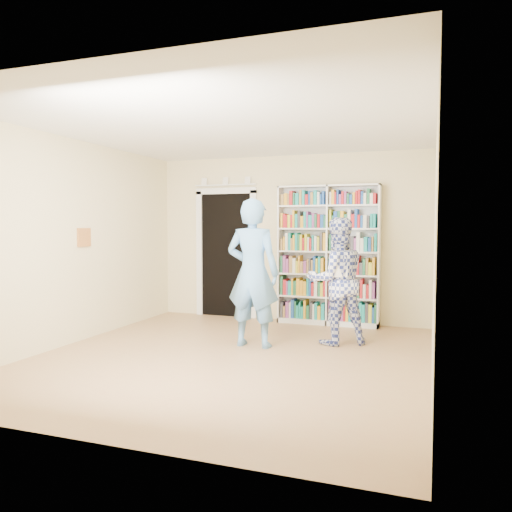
{
  "coord_description": "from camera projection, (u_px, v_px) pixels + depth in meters",
  "views": [
    {
      "loc": [
        2.22,
        -5.4,
        1.55
      ],
      "look_at": [
        -0.0,
        0.9,
        1.15
      ],
      "focal_mm": 35.0,
      "sensor_mm": 36.0,
      "label": 1
    }
  ],
  "objects": [
    {
      "name": "bookshelf",
      "position": [
        328.0,
        255.0,
        7.83
      ],
      "size": [
        1.59,
        0.3,
        2.19
      ],
      "rotation": [
        0.0,
        0.0,
        -0.01
      ],
      "color": "white",
      "rests_on": "floor"
    },
    {
      "name": "wall_left",
      "position": [
        73.0,
        241.0,
        6.58
      ],
      "size": [
        0.0,
        5.0,
        5.0
      ],
      "primitive_type": "plane",
      "rotation": [
        1.57,
        0.0,
        1.57
      ],
      "color": "beige",
      "rests_on": "floor"
    },
    {
      "name": "paper_sheet",
      "position": [
        339.0,
        265.0,
        6.3
      ],
      "size": [
        0.22,
        0.07,
        0.31
      ],
      "primitive_type": "cube",
      "rotation": [
        0.0,
        0.0,
        0.28
      ],
      "color": "white",
      "rests_on": "man_plaid"
    },
    {
      "name": "doorway",
      "position": [
        226.0,
        248.0,
        8.54
      ],
      "size": [
        1.1,
        0.08,
        2.43
      ],
      "color": "black",
      "rests_on": "floor"
    },
    {
      "name": "ceiling",
      "position": [
        230.0,
        127.0,
        5.75
      ],
      "size": [
        5.0,
        5.0,
        0.0
      ],
      "primitive_type": "plane",
      "rotation": [
        3.14,
        0.0,
        0.0
      ],
      "color": "white",
      "rests_on": "wall_back"
    },
    {
      "name": "man_plaid",
      "position": [
        337.0,
        281.0,
        6.54
      ],
      "size": [
        1.01,
        0.94,
        1.66
      ],
      "primitive_type": "imported",
      "rotation": [
        0.0,
        0.0,
        3.65
      ],
      "color": "navy",
      "rests_on": "floor"
    },
    {
      "name": "wall_back",
      "position": [
        288.0,
        238.0,
        8.19
      ],
      "size": [
        4.5,
        0.0,
        4.5
      ],
      "primitive_type": "plane",
      "rotation": [
        1.57,
        0.0,
        0.0
      ],
      "color": "beige",
      "rests_on": "floor"
    },
    {
      "name": "floor",
      "position": [
        231.0,
        357.0,
        5.92
      ],
      "size": [
        5.0,
        5.0,
        0.0
      ],
      "primitive_type": "plane",
      "color": "#A77850",
      "rests_on": "ground"
    },
    {
      "name": "man_blue",
      "position": [
        253.0,
        273.0,
        6.39
      ],
      "size": [
        0.7,
        0.46,
        1.9
      ],
      "primitive_type": "imported",
      "rotation": [
        0.0,
        0.0,
        3.13
      ],
      "color": "#5B93CB",
      "rests_on": "floor"
    },
    {
      "name": "wall_right",
      "position": [
        434.0,
        246.0,
        5.09
      ],
      "size": [
        0.0,
        5.0,
        5.0
      ],
      "primitive_type": "plane",
      "rotation": [
        1.57,
        0.0,
        -1.57
      ],
      "color": "beige",
      "rests_on": "floor"
    },
    {
      "name": "wall_art",
      "position": [
        84.0,
        237.0,
        6.76
      ],
      "size": [
        0.03,
        0.25,
        0.25
      ],
      "primitive_type": "cube",
      "color": "brown",
      "rests_on": "wall_left"
    }
  ]
}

